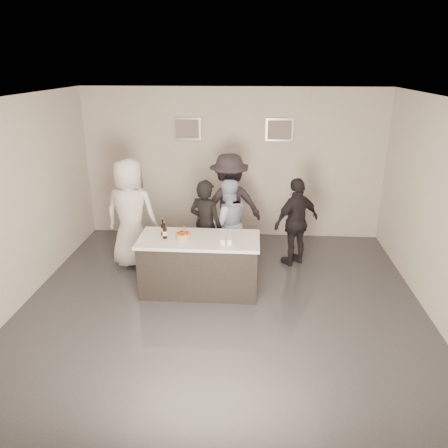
% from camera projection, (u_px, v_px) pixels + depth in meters
% --- Properties ---
extents(floor, '(6.00, 6.00, 0.00)m').
position_uv_depth(floor, '(222.00, 308.00, 6.49)').
color(floor, '#3D3D42').
rests_on(floor, ground).
extents(ceiling, '(6.00, 6.00, 0.00)m').
position_uv_depth(ceiling, '(221.00, 99.00, 5.44)').
color(ceiling, white).
extents(wall_back, '(6.00, 0.04, 3.00)m').
position_uv_depth(wall_back, '(233.00, 164.00, 8.77)').
color(wall_back, beige).
rests_on(wall_back, ground).
extents(wall_front, '(6.00, 0.04, 3.00)m').
position_uv_depth(wall_front, '(189.00, 347.00, 3.17)').
color(wall_front, beige).
rests_on(wall_front, ground).
extents(wall_left, '(0.04, 6.00, 3.00)m').
position_uv_depth(wall_left, '(10.00, 208.00, 6.17)').
color(wall_left, beige).
rests_on(wall_left, ground).
extents(wall_right, '(0.04, 6.00, 3.00)m').
position_uv_depth(wall_right, '(447.00, 218.00, 5.77)').
color(wall_right, beige).
rests_on(wall_right, ground).
extents(picture_left, '(0.54, 0.04, 0.44)m').
position_uv_depth(picture_left, '(187.00, 129.00, 8.56)').
color(picture_left, '#B2B2B7').
rests_on(picture_left, wall_back).
extents(picture_right, '(0.54, 0.04, 0.44)m').
position_uv_depth(picture_right, '(279.00, 130.00, 8.44)').
color(picture_right, '#B2B2B7').
rests_on(picture_right, wall_back).
extents(bar_counter, '(1.86, 0.86, 0.90)m').
position_uv_depth(bar_counter, '(199.00, 265.00, 6.85)').
color(bar_counter, white).
rests_on(bar_counter, ground).
extents(cake, '(0.22, 0.22, 0.08)m').
position_uv_depth(cake, '(183.00, 237.00, 6.65)').
color(cake, orange).
rests_on(cake, bar_counter).
extents(beer_bottle_a, '(0.07, 0.07, 0.26)m').
position_uv_depth(beer_bottle_a, '(163.00, 227.00, 6.78)').
color(beer_bottle_a, black).
rests_on(beer_bottle_a, bar_counter).
extents(beer_bottle_b, '(0.07, 0.07, 0.26)m').
position_uv_depth(beer_bottle_b, '(165.00, 230.00, 6.64)').
color(beer_bottle_b, black).
rests_on(beer_bottle_b, bar_counter).
extents(tumbler_cluster, '(0.19, 0.19, 0.08)m').
position_uv_depth(tumbler_cluster, '(226.00, 240.00, 6.52)').
color(tumbler_cluster, '#C56112').
rests_on(tumbler_cluster, bar_counter).
extents(candles, '(0.24, 0.08, 0.01)m').
position_uv_depth(candles, '(177.00, 246.00, 6.39)').
color(candles, pink).
rests_on(candles, bar_counter).
extents(person_main_black, '(0.70, 0.60, 1.64)m').
position_uv_depth(person_main_black, '(206.00, 227.00, 7.39)').
color(person_main_black, black).
rests_on(person_main_black, ground).
extents(person_main_blue, '(0.91, 0.80, 1.58)m').
position_uv_depth(person_main_blue, '(227.00, 224.00, 7.60)').
color(person_main_blue, '#B2C5E9').
rests_on(person_main_blue, ground).
extents(person_guest_left, '(1.03, 0.76, 1.93)m').
position_uv_depth(person_guest_left, '(131.00, 214.00, 7.57)').
color(person_guest_left, white).
rests_on(person_guest_left, ground).
extents(person_guest_right, '(0.99, 0.85, 1.59)m').
position_uv_depth(person_guest_right, '(296.00, 222.00, 7.67)').
color(person_guest_right, black).
rests_on(person_guest_right, ground).
extents(person_guest_back, '(1.41, 1.09, 1.92)m').
position_uv_depth(person_guest_back, '(229.00, 206.00, 7.99)').
color(person_guest_back, '#252127').
rests_on(person_guest_back, ground).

